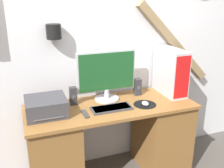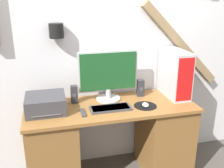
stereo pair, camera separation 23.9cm
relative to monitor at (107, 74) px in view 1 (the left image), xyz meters
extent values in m
cube|color=silver|center=(-0.01, 0.20, 0.30)|extent=(6.40, 0.05, 2.70)
cube|color=olive|center=(0.81, 0.14, 0.22)|extent=(0.90, 0.08, 0.90)
cylinder|color=black|center=(-0.46, 0.11, 0.41)|extent=(0.13, 0.13, 0.13)
cube|color=brown|center=(-0.01, -0.15, -0.28)|extent=(1.59, 0.60, 0.03)
cube|color=brown|center=(-0.57, -0.15, -0.67)|extent=(0.44, 0.56, 0.76)
cube|color=brown|center=(0.55, -0.15, -0.67)|extent=(0.44, 0.56, 0.76)
cylinder|color=#B7B7BC|center=(0.00, 0.00, -0.25)|extent=(0.24, 0.24, 0.02)
cylinder|color=#B7B7BC|center=(0.00, 0.00, -0.20)|extent=(0.05, 0.05, 0.09)
cube|color=#B7B7BC|center=(0.00, 0.01, 0.03)|extent=(0.58, 0.03, 0.39)
cube|color=#194C23|center=(0.00, -0.01, 0.03)|extent=(0.55, 0.01, 0.36)
cube|color=#3D3D42|center=(-0.03, -0.23, -0.25)|extent=(0.37, 0.16, 0.02)
cube|color=#5B5B60|center=(-0.03, -0.23, -0.25)|extent=(0.34, 0.14, 0.01)
cylinder|color=black|center=(0.30, -0.25, -0.26)|extent=(0.21, 0.21, 0.00)
ellipsoid|color=silver|center=(0.29, -0.27, -0.24)|extent=(0.06, 0.08, 0.04)
cube|color=#B2B2B7|center=(0.67, -0.06, -0.03)|extent=(0.18, 0.42, 0.47)
cube|color=red|center=(0.67, -0.26, -0.03)|extent=(0.16, 0.01, 0.42)
cube|color=#38383D|center=(-0.60, -0.13, -0.19)|extent=(0.34, 0.33, 0.15)
cube|color=#515156|center=(-0.60, -0.23, -0.23)|extent=(0.24, 0.15, 0.01)
cube|color=#2D2D33|center=(-0.33, 0.00, -0.17)|extent=(0.06, 0.06, 0.17)
cylinder|color=#47474C|center=(-0.33, -0.04, -0.17)|extent=(0.04, 0.00, 0.04)
cube|color=#2D2D33|center=(0.34, 0.01, -0.17)|extent=(0.06, 0.06, 0.17)
cylinder|color=#47474C|center=(0.34, -0.02, -0.17)|extent=(0.04, 0.00, 0.04)
cube|color=#38383D|center=(-0.29, -0.26, -0.25)|extent=(0.03, 0.16, 0.02)
camera|label=1|loc=(-0.77, -2.27, 0.75)|focal=42.00mm
camera|label=2|loc=(-0.55, -2.34, 0.75)|focal=42.00mm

